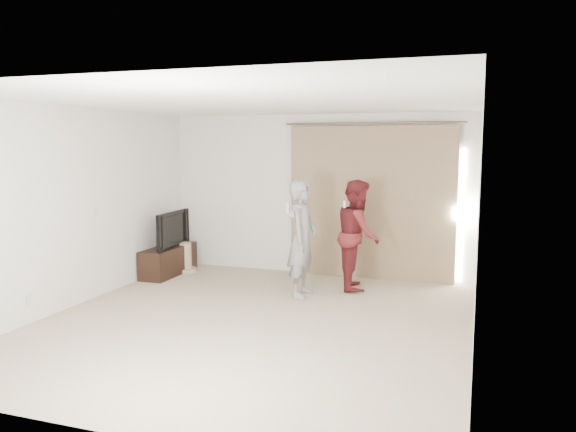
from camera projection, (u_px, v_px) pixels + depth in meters
The scene contains 10 objects.
floor at pixel (253, 323), 6.71m from camera, with size 5.50×5.50×0.00m, color #BCA58D.
wall_back at pixel (317, 195), 9.12m from camera, with size 5.00×0.04×2.60m, color silver.
wall_left at pixel (76, 207), 7.34m from camera, with size 0.04×5.50×2.60m.
ceiling at pixel (251, 102), 6.38m from camera, with size 5.00×5.50×0.01m, color white.
curtain at pixel (372, 203), 8.78m from camera, with size 2.80×0.11×2.46m.
tv_console at pixel (168, 261), 9.17m from camera, with size 0.41×1.19×0.46m, color black.
tv at pixel (168, 229), 9.10m from camera, with size 1.01×0.13×0.58m, color black.
scratching_post at pixel (185, 260), 9.36m from camera, with size 0.37×0.37×0.49m.
person_man at pixel (302, 239), 7.81m from camera, with size 0.40×0.60×1.62m.
person_woman at pixel (358, 234), 8.21m from camera, with size 0.79×0.91×1.61m.
Camera 1 is at (2.49, -6.01, 2.12)m, focal length 35.00 mm.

